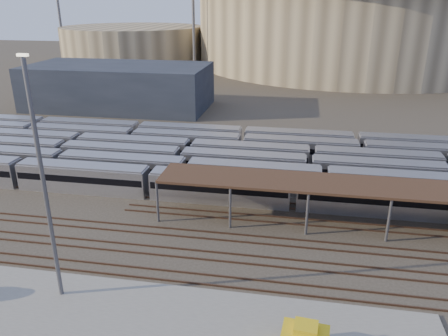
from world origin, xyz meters
TOP-DOWN VIEW (x-y plane):
  - ground at (0.00, 0.00)m, footprint 420.00×420.00m
  - apron at (-5.00, -15.00)m, footprint 50.00×9.00m
  - subway_trains at (-0.42, 18.50)m, footprint 130.34×23.90m
  - inspection_shed at (22.00, 4.00)m, footprint 60.30×6.00m
  - empty_tracks at (0.00, -5.00)m, footprint 170.00×9.62m
  - stadium at (25.00, 140.00)m, footprint 124.00×124.00m
  - secondary_arena at (-60.00, 130.00)m, footprint 56.00×56.00m
  - service_building at (-35.00, 55.00)m, footprint 42.00×20.00m
  - floodlight_0 at (-30.00, 110.00)m, footprint 4.00×1.00m
  - floodlight_1 at (-85.00, 120.00)m, footprint 4.00×1.00m
  - floodlight_3 at (-10.00, 160.00)m, footprint 4.00×1.00m
  - yard_light_pole at (-12.16, -13.41)m, footprint 0.80×0.36m

SIDE VIEW (x-z plane):
  - ground at x=0.00m, z-range 0.00..0.00m
  - empty_tracks at x=0.00m, z-range 0.00..0.18m
  - apron at x=-5.00m, z-range 0.00..0.20m
  - subway_trains at x=-0.42m, z-range 0.00..3.60m
  - inspection_shed at x=22.00m, z-range 2.33..7.63m
  - service_building at x=-35.00m, z-range 0.00..10.00m
  - secondary_arena at x=-60.00m, z-range 0.00..14.00m
  - yard_light_pole at x=-12.16m, z-range 0.28..21.03m
  - stadium at x=25.00m, z-range 0.22..32.72m
  - floodlight_0 at x=-30.00m, z-range 1.45..39.85m
  - floodlight_1 at x=-85.00m, z-range 1.45..39.85m
  - floodlight_3 at x=-10.00m, z-range 1.45..39.85m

